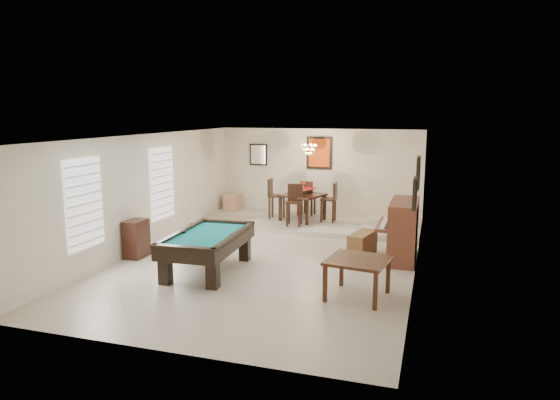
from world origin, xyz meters
The scene contains 26 objects.
ground_plane centered at (0.00, 0.00, -0.01)m, with size 6.00×9.00×0.02m, color beige.
wall_back centered at (0.00, 4.50, 1.30)m, with size 6.00×0.04×2.60m, color silver.
wall_front centered at (0.00, -4.50, 1.30)m, with size 6.00×0.04×2.60m, color silver.
wall_left centered at (-3.00, 0.00, 1.30)m, with size 0.04×9.00×2.60m, color silver.
wall_right centered at (3.00, 0.00, 1.30)m, with size 0.04×9.00×2.60m, color silver.
ceiling centered at (0.00, 0.00, 2.60)m, with size 6.00×9.00×0.04m, color white.
dining_step centered at (0.00, 3.25, 0.06)m, with size 6.00×2.50×0.12m, color beige.
window_left_front centered at (-2.97, -2.20, 1.40)m, with size 0.06×1.00×1.70m, color white.
window_left_rear centered at (-2.97, 0.60, 1.40)m, with size 0.06×1.00×1.70m, color white.
pool_table centered at (-0.89, -1.29, 0.37)m, with size 1.21×2.23×0.74m, color black, non-canonical shape.
square_table centered at (2.12, -1.80, 0.33)m, with size 0.97×0.97×0.67m, color #381C0E, non-canonical shape.
upright_piano centered at (2.56, 0.67, 0.63)m, with size 0.85×1.51×1.26m, color brown, non-canonical shape.
piano_bench centered at (1.85, 0.70, 0.26)m, with size 0.36×0.92×0.51m, color brown.
apothecary_chest centered at (-2.78, -0.87, 0.41)m, with size 0.36×0.54×0.82m, color black.
dining_table centered at (-0.18, 3.27, 0.54)m, with size 1.03×1.03×0.85m, color black, non-canonical shape.
flower_vase centered at (-0.18, 3.27, 1.09)m, with size 0.14×0.14×0.24m, color #A21E0D, non-canonical shape.
dining_chair_south centered at (-0.22, 2.56, 0.66)m, with size 0.40×0.40×1.09m, color black, non-canonical shape.
dining_chair_north centered at (-0.20, 4.00, 0.63)m, with size 0.37×0.37×1.01m, color black, non-canonical shape.
dining_chair_west centered at (-0.92, 3.23, 0.68)m, with size 0.42×0.42×1.12m, color black, non-canonical shape.
dining_chair_east centered at (0.54, 3.29, 0.66)m, with size 0.40×0.40×1.08m, color black, non-canonical shape.
corner_bench centered at (-2.63, 4.09, 0.36)m, with size 0.42×0.52×0.47m, color tan.
chandelier centered at (0.00, 3.20, 2.20)m, with size 0.44×0.44×0.60m, color #FFE5B2, non-canonical shape.
back_painting centered at (0.00, 4.46, 1.90)m, with size 0.75×0.06×0.95m, color #D84C14.
back_mirror centered at (-1.90, 4.46, 1.80)m, with size 0.55×0.06×0.65m, color white.
right_picture_upper centered at (2.96, 0.30, 1.90)m, with size 0.06×0.55×0.65m, color slate.
right_picture_lower centered at (2.96, -1.00, 1.70)m, with size 0.06×0.45×0.55m, color gray.
Camera 1 is at (3.27, -9.86, 3.11)m, focal length 32.00 mm.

